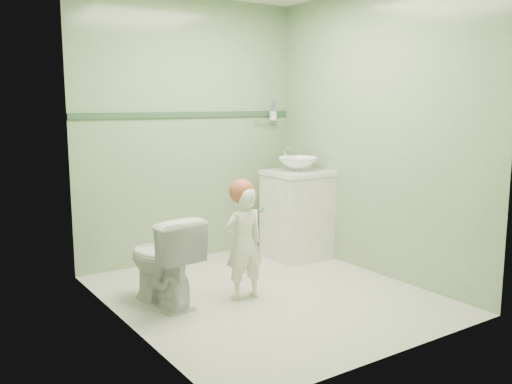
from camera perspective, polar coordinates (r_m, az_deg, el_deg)
ground at (r=4.32m, az=1.13°, el=-10.54°), size 2.50×2.50×0.00m
room_shell at (r=4.07m, az=1.18°, el=5.56°), size 2.50×2.54×2.40m
trim_stripe at (r=5.13m, az=-6.87°, el=7.94°), size 2.20×0.02×0.05m
vanity at (r=5.24m, az=4.27°, el=-2.47°), size 0.52×0.50×0.80m
counter at (r=5.17m, az=4.33°, el=1.98°), size 0.54×0.52×0.04m
basin at (r=5.16m, az=4.34°, el=2.91°), size 0.37×0.37×0.13m
faucet at (r=5.30m, az=3.11°, el=3.96°), size 0.03×0.13×0.18m
cup_holder at (r=5.54m, az=1.71°, el=7.89°), size 0.26×0.07×0.21m
toilet at (r=4.09m, az=-9.63°, el=-6.92°), size 0.45×0.69×0.66m
toddler at (r=4.13m, az=-1.27°, el=-5.32°), size 0.32×0.22×0.85m
hair_cap at (r=4.07m, az=-1.48°, el=0.06°), size 0.19×0.19×0.19m
teal_toothbrush at (r=4.00m, az=0.51°, el=-1.85°), size 0.11×0.13×0.08m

